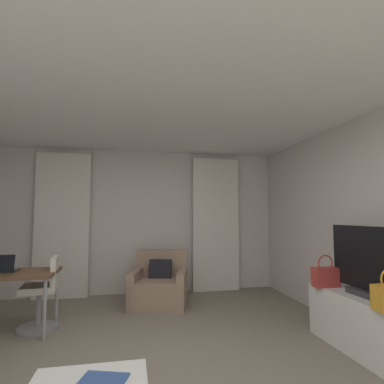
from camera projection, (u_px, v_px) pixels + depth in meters
The scene contains 12 objects.
ground_plane at pixel (154, 382), 2.54m from camera, with size 12.00×12.00×0.00m, color gray.
wall_window at pixel (143, 221), 5.61m from camera, with size 5.12×0.06×2.60m.
ceiling at pixel (156, 81), 2.75m from camera, with size 5.12×6.12×0.06m, color white.
curtain_left_panel at pixel (62, 224), 5.21m from camera, with size 0.90×0.06×2.50m.
curtain_right_panel at pixel (216, 224), 5.75m from camera, with size 0.90×0.06×2.50m.
armchair at pixel (159, 287), 4.77m from camera, with size 1.01×0.97×0.83m.
desk_chair at pixel (43, 297), 3.76m from camera, with size 0.48×0.48×0.88m.
laptop at pixel (2, 269), 3.62m from camera, with size 0.32×0.25×0.22m.
magazine_open at pixel (103, 381), 1.83m from camera, with size 0.33×0.28×0.01m.
tv_console at pixel (367, 324), 3.11m from camera, with size 0.50×1.26×0.58m.
tv_flatscreen at pixel (364, 263), 3.15m from camera, with size 0.20×0.91×0.72m.
handbag_primary at pixel (326, 276), 3.53m from camera, with size 0.30×0.14×0.37m.
Camera 1 is at (-0.20, -2.67, 1.41)m, focal length 28.26 mm.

